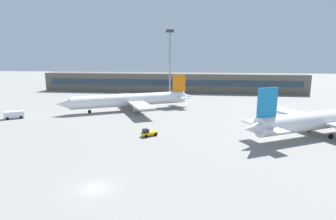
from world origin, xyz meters
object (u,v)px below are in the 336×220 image
object	(u,v)px
baggage_tug_yellow	(148,133)
service_van_white	(14,115)
airplane_mid	(130,100)
floodlight_tower_west	(170,59)
airplane_near	(329,119)

from	to	relation	value
baggage_tug_yellow	service_van_white	bearing A→B (deg)	163.37
airplane_mid	floodlight_tower_west	world-z (taller)	floodlight_tower_west
floodlight_tower_west	baggage_tug_yellow	bearing A→B (deg)	-88.35
airplane_mid	baggage_tug_yellow	size ratio (longest dim) A/B	11.04
airplane_near	baggage_tug_yellow	distance (m)	41.44
airplane_near	baggage_tug_yellow	size ratio (longest dim) A/B	11.40
service_van_white	floodlight_tower_west	distance (m)	61.28
airplane_mid	baggage_tug_yellow	xyz separation A→B (m)	(11.53, -27.77, -2.61)
airplane_mid	floodlight_tower_west	distance (m)	32.85
service_van_white	baggage_tug_yellow	bearing A→B (deg)	-16.63
airplane_near	service_van_white	distance (m)	82.60
airplane_mid	service_van_white	bearing A→B (deg)	-152.92
airplane_mid	airplane_near	bearing A→B (deg)	-21.96
baggage_tug_yellow	floodlight_tower_west	world-z (taller)	floodlight_tower_west
airplane_near	airplane_mid	size ratio (longest dim) A/B	1.03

